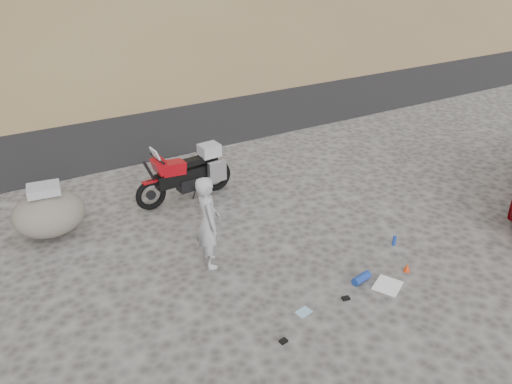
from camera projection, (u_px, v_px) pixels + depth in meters
ground at (253, 261)px, 9.61m from camera, size 140.00×140.00×0.00m
road at (118, 124)px, 16.51m from camera, size 120.00×7.00×0.05m
motorcycle at (189, 174)px, 11.63m from camera, size 2.48×0.83×1.47m
man at (210, 263)px, 9.56m from camera, size 0.57×0.74×1.83m
boulder at (49, 213)px, 10.29m from camera, size 1.78×1.65×1.12m
gear_white_cloth at (388, 285)px, 8.94m from camera, size 0.64×0.62×0.02m
gear_blue_mat at (361, 278)px, 9.02m from camera, size 0.41×0.22×0.15m
gear_bottle at (394, 241)px, 10.06m from camera, size 0.08×0.08×0.20m
gear_funnel at (407, 267)px, 9.30m from camera, size 0.15×0.15×0.16m
gear_glove_a at (346, 298)px, 8.61m from camera, size 0.15×0.12×0.04m
gear_glove_b at (283, 341)px, 7.71m from camera, size 0.13×0.11×0.04m
gear_blue_cloth at (304, 312)px, 8.32m from camera, size 0.29×0.23×0.01m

